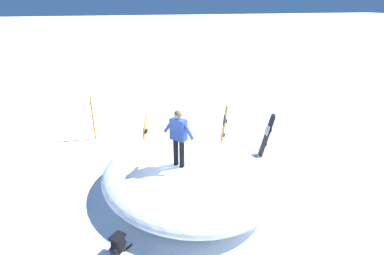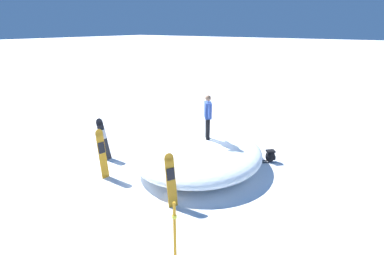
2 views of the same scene
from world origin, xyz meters
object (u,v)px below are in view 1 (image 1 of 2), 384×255
Objects in this scene: backpack_near at (118,244)px; trail_marker_pole at (93,117)px; snowboard_secondary_upright at (267,134)px; snowboard_primary_upright at (145,135)px; snowboarder_standing at (179,135)px; snowboard_tertiary_upright at (224,125)px.

backpack_near is 0.31× the size of trail_marker_pole.
trail_marker_pole reaches higher than snowboard_secondary_upright.
backpack_near is 6.56m from trail_marker_pole.
snowboard_primary_upright is at bearing 40.83° from trail_marker_pole.
snowboarder_standing is 1.01× the size of snowboard_primary_upright.
snowboard_secondary_upright is at bearing 121.98° from backpack_near.
snowboarder_standing reaches higher than backpack_near.
snowboarder_standing is 4.16m from snowboard_secondary_upright.
snowboarder_standing is at bearing 132.58° from backpack_near.
snowboard_secondary_upright is 1.62m from snowboard_tertiary_upright.
backpack_near is at bearing -15.13° from snowboard_primary_upright.
snowboarder_standing reaches higher than snowboard_tertiary_upright.
snowboarder_standing is at bearing -64.40° from snowboard_secondary_upright.
snowboard_secondary_upright reaches higher than snowboard_primary_upright.
snowboard_tertiary_upright is (-2.79, 2.38, -1.08)m from snowboarder_standing.
trail_marker_pole reaches higher than backpack_near.
snowboard_primary_upright is 4.33m from snowboard_secondary_upright.
trail_marker_pole is at bearing -154.21° from snowboarder_standing.
snowboard_secondary_upright is at bearing 115.60° from snowboarder_standing.
snowboarder_standing is 1.00× the size of snowboard_secondary_upright.
backpack_near is (4.45, -1.20, -0.56)m from snowboard_primary_upright.
snowboard_secondary_upright is (-1.73, 3.61, -1.14)m from snowboarder_standing.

